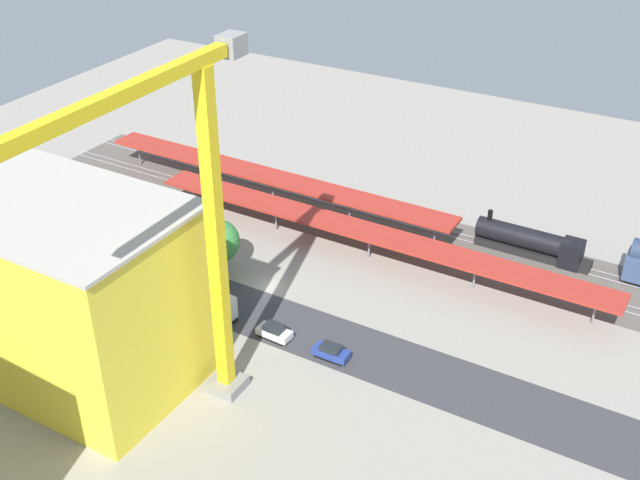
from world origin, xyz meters
name	(u,v)px	position (x,y,z in m)	size (l,w,h in m)	color
ground_plane	(271,288)	(0.00, 0.00, 0.00)	(165.87, 165.87, 0.00)	gray
rail_bed	(347,218)	(0.00, -21.56, 0.00)	(103.67, 14.27, 0.01)	#5B544C
street_asphalt	(247,310)	(0.00, 5.68, 0.00)	(103.67, 9.00, 0.01)	#38383D
track_rails	(347,217)	(0.00, -21.56, 0.18)	(103.65, 9.79, 0.12)	#9E9EA8
platform_canopy_near	(370,233)	(-7.81, -13.06, 3.97)	(68.26, 6.12, 4.18)	#A82D23
platform_canopy_far	(272,177)	(12.63, -20.63, 4.28)	(60.68, 5.90, 4.52)	#A82D23
locomotive	(534,243)	(-27.52, -24.69, 1.92)	(16.23, 3.28, 5.30)	black
parked_car_0	(331,352)	(-13.66, 8.74, 0.76)	(4.28, 1.87, 1.70)	black
parked_car_1	(274,332)	(-5.96, 8.74, 0.80)	(4.35, 2.12, 1.81)	black
parked_car_2	(215,311)	(2.78, 8.66, 0.73)	(4.38, 1.91, 1.63)	black
parked_car_3	(162,296)	(10.57, 9.32, 0.74)	(4.48, 1.90, 1.66)	black
parked_car_4	(114,278)	(18.79, 9.03, 0.78)	(4.05, 1.75, 1.75)	black
parked_car_5	(72,261)	(26.55, 8.70, 0.75)	(4.73, 1.99, 1.70)	black
parked_car_6	(30,246)	(34.59, 8.67, 0.77)	(4.25, 1.86, 1.72)	black
construction_building	(26,277)	(16.27, 24.06, 10.28)	(39.02, 17.27, 20.56)	yellow
construction_roof_slab	(7,193)	(16.27, 24.06, 20.76)	(39.62, 17.87, 0.40)	#B7B2A8
tower_crane	(195,215)	(-6.23, 21.74, 22.99)	(3.60, 30.27, 37.99)	gray
box_truck_0	(29,247)	(33.31, 9.75, 1.61)	(8.78, 2.91, 3.31)	black
box_truck_1	(200,300)	(4.86, 8.68, 1.69)	(10.42, 3.65, 3.41)	black
street_tree_0	(218,241)	(8.33, -0.16, 4.61)	(5.96, 5.96, 7.60)	brown
street_tree_1	(134,211)	(22.54, -0.13, 5.48)	(6.02, 6.02, 8.51)	brown
street_tree_2	(86,208)	(29.88, 1.65, 4.89)	(4.42, 4.42, 7.12)	brown
street_tree_3	(139,226)	(20.34, 1.59, 4.54)	(5.42, 5.42, 7.27)	brown
traffic_light	(179,237)	(13.49, 1.40, 4.59)	(0.50, 0.36, 6.96)	#333333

